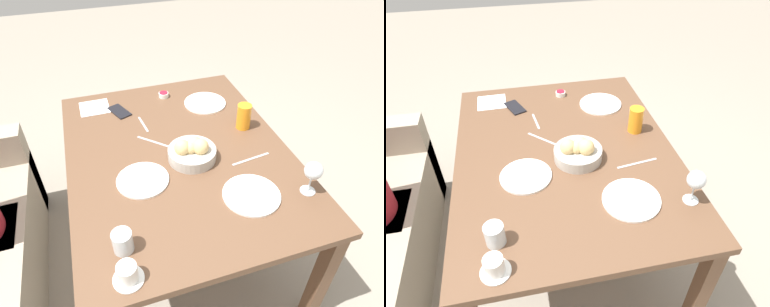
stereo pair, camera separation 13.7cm
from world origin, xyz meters
The scene contains 16 objects.
ground_plane centered at (0.00, 0.00, 0.00)m, with size 10.00×10.00×0.00m, color gray.
dining_table centered at (0.00, 0.00, 0.63)m, with size 1.37×1.04×0.71m.
bread_basket centered at (-0.07, -0.05, 0.76)m, with size 0.23×0.23×0.12m.
plate_near_left centered at (-0.38, -0.21, 0.72)m, with size 0.24×0.24×0.01m.
plate_near_right centered at (0.38, -0.27, 0.72)m, with size 0.24×0.24×0.01m.
plate_far_center centered at (-0.15, 0.20, 0.72)m, with size 0.23×0.23×0.01m.
juice_glass centered at (0.09, -0.38, 0.78)m, with size 0.07×0.07×0.13m.
water_tumbler centered at (-0.47, 0.34, 0.76)m, with size 0.07×0.07×0.09m.
wine_glass centered at (-0.43, -0.44, 0.83)m, with size 0.08×0.08×0.16m.
coffee_cup centered at (-0.60, 0.35, 0.75)m, with size 0.11×0.11×0.07m.
jam_bowl_berry centered at (0.53, -0.07, 0.73)m, with size 0.06×0.06×0.03m.
fork_silver centered at (-0.16, -0.31, 0.72)m, with size 0.04×0.20×0.00m.
knife_silver centered at (0.11, 0.09, 0.72)m, with size 0.15×0.15×0.00m.
spoon_coffee centered at (0.28, 0.11, 0.72)m, with size 0.15×0.03×0.00m.
napkin centered at (0.53, 0.34, 0.72)m, with size 0.16×0.16×0.00m.
cell_phone centered at (0.44, 0.22, 0.72)m, with size 0.17×0.13×0.01m.
Camera 1 is at (-1.24, 0.34, 1.75)m, focal length 32.00 mm.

